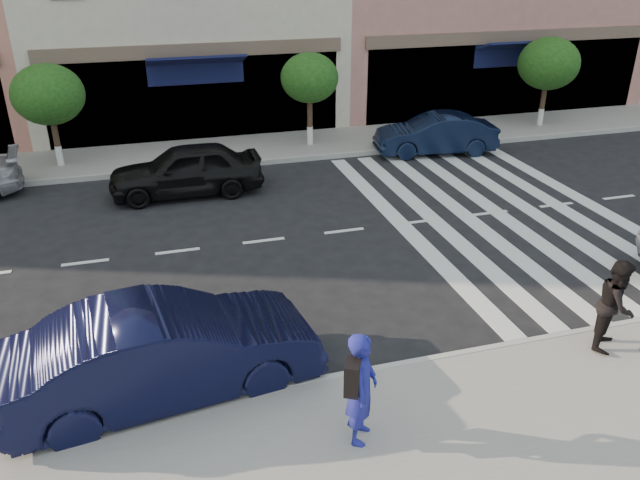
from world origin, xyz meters
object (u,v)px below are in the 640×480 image
Objects in this scene: car_far_mid at (186,170)px; car_far_right at (435,134)px; photographer at (362,388)px; walker at (616,305)px; car_near_mid at (165,352)px.

car_far_right is (8.26, 1.50, -0.06)m from car_far_mid.
car_far_mid is (-1.40, 10.49, -0.28)m from photographer.
walker is 0.39× the size of car_far_mid.
car_far_right is at bearing -50.47° from car_near_mid.
walker is 0.34× the size of car_near_mid.
car_near_mid is 1.19× the size of car_far_right.
car_far_mid is 1.06× the size of car_far_right.
car_near_mid is (-2.47, 1.89, -0.22)m from photographer.
photographer is at bearing 7.33° from car_far_mid.
car_far_mid is (1.08, 8.60, -0.06)m from car_near_mid.
photographer is 10.58m from car_far_mid.
walker is 11.30m from car_far_right.
photographer is 4.87m from walker.
walker is 7.33m from car_near_mid.
car_near_mid is (-7.26, 1.00, -0.18)m from walker.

